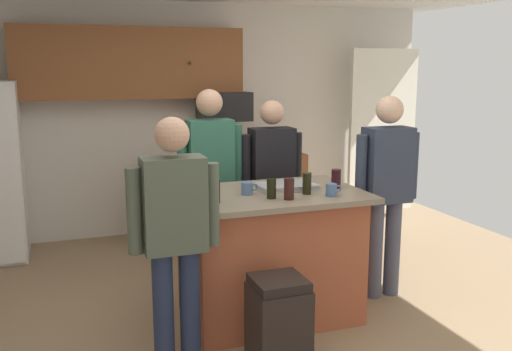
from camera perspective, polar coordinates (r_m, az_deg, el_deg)
The scene contains 20 objects.
floor at distance 4.29m, azimuth -1.07°, elevation -15.35°, with size 7.04×7.04×0.00m, color #937A5B.
back_wall at distance 6.59m, azimuth -8.99°, elevation 5.61°, with size 6.40×0.10×2.60m, color silver.
french_door_window_panel at distance 7.20m, azimuth 12.54°, elevation 4.33°, with size 0.90×0.06×2.00m, color white.
cabinet_run_upper at distance 6.30m, azimuth -12.45°, elevation 10.94°, with size 2.40×0.38×0.75m.
cabinet_run_lower at distance 6.55m, azimuth -3.07°, elevation -1.83°, with size 1.80×0.63×0.90m.
microwave_over_range at distance 6.42m, azimuth -3.22°, elevation 6.94°, with size 0.56×0.40×0.32m, color black.
kitchen_island at distance 4.34m, azimuth 1.35°, elevation -7.92°, with size 1.39×0.93×0.98m.
person_guest_by_door at distance 5.05m, azimuth 1.58°, elevation -0.23°, with size 0.57×0.22×1.61m.
person_guest_right at distance 4.88m, azimuth -4.59°, elevation 0.16°, with size 0.57×0.22×1.71m.
person_guest_left at distance 4.73m, azimuth 12.94°, elevation -0.77°, with size 0.57×0.22×1.67m.
person_elder_center at distance 3.53m, azimuth -8.16°, elevation -5.28°, with size 0.57×0.22×1.60m.
tumbler_amber at distance 4.39m, azimuth 8.03°, elevation -0.31°, with size 0.07×0.07×0.14m.
glass_short_whisky at distance 3.88m, azimuth -4.09°, elevation -1.62°, with size 0.06×0.06×0.16m.
glass_pilsner at distance 3.98m, azimuth 3.33°, elevation -1.35°, with size 0.07×0.07×0.15m.
glass_stout_tall at distance 4.15m, azimuth 5.12°, elevation -0.79°, with size 0.07×0.07×0.16m.
glass_dark_ale at distance 4.00m, azimuth 1.56°, elevation -1.31°, with size 0.07×0.07×0.14m.
mug_blue_stoneware at distance 4.13m, azimuth -0.88°, elevation -1.29°, with size 0.13×0.08×0.09m.
mug_ceramic_white at distance 4.11m, azimuth 7.58°, elevation -1.43°, with size 0.12×0.08×0.09m.
serving_tray at distance 4.33m, azimuth 2.98°, elevation -1.07°, with size 0.44×0.30×0.04m.
trash_bin at distance 3.70m, azimuth 2.26°, elevation -14.68°, with size 0.34×0.34×0.61m.
Camera 1 is at (-1.23, -3.64, 1.90)m, focal length 39.92 mm.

